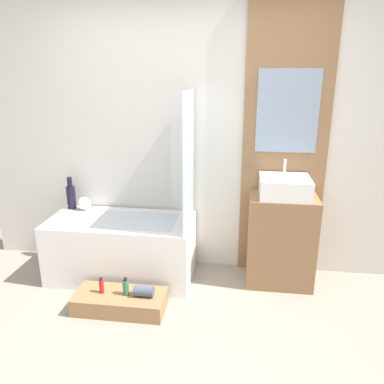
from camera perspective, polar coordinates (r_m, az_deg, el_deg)
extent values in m
plane|color=gray|center=(2.69, -5.08, -26.21)|extent=(12.00, 12.00, 0.00)
cube|color=silver|center=(3.55, -0.02, 8.45)|extent=(4.20, 0.06, 2.60)
cube|color=#8E6642|center=(3.49, 14.02, 7.78)|extent=(0.75, 0.03, 2.60)
cube|color=#8C9EB2|center=(3.43, 14.36, 11.79)|extent=(0.53, 0.01, 0.72)
cube|color=white|center=(3.64, -10.61, -8.36)|extent=(1.33, 0.64, 0.58)
cube|color=silver|center=(3.53, -10.86, -4.20)|extent=(1.04, 0.45, 0.01)
cube|color=silver|center=(3.21, -0.59, 4.87)|extent=(0.01, 0.64, 1.16)
cube|color=#997047|center=(3.26, -10.90, -16.06)|extent=(0.75, 0.33, 0.14)
cube|color=#8E6642|center=(3.52, 13.33, -7.10)|extent=(0.59, 0.42, 0.84)
cube|color=white|center=(3.35, 13.93, 0.77)|extent=(0.43, 0.40, 0.17)
cylinder|color=silver|center=(3.41, 13.94, 3.75)|extent=(0.02, 0.02, 0.14)
cylinder|color=black|center=(3.90, -17.92, -0.81)|extent=(0.09, 0.09, 0.23)
cylinder|color=black|center=(3.86, -18.15, 1.46)|extent=(0.05, 0.05, 0.10)
sphere|color=white|center=(3.84, -16.12, -1.70)|extent=(0.13, 0.13, 0.13)
cylinder|color=red|center=(3.24, -13.62, -13.81)|extent=(0.04, 0.04, 0.11)
cylinder|color=black|center=(3.21, -13.71, -12.74)|extent=(0.02, 0.02, 0.03)
cylinder|color=#38704C|center=(3.17, -10.06, -14.17)|extent=(0.05, 0.05, 0.13)
cylinder|color=black|center=(3.14, -10.13, -12.98)|extent=(0.03, 0.03, 0.03)
cylinder|color=#4C5666|center=(3.15, -7.36, -14.73)|extent=(0.16, 0.09, 0.09)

